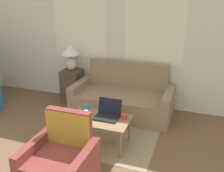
% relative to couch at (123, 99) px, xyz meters
% --- Properties ---
extents(wall_back, '(7.00, 0.06, 2.60)m').
position_rel_couch_xyz_m(wall_back, '(-0.22, 0.45, 1.04)').
color(wall_back, silver).
rests_on(wall_back, ground_plane).
extents(rug, '(1.62, 1.95, 0.01)m').
position_rel_couch_xyz_m(rug, '(-0.01, -0.63, -0.26)').
color(rug, '#9E8966').
rests_on(rug, ground_plane).
extents(couch, '(1.83, 0.89, 0.92)m').
position_rel_couch_xyz_m(couch, '(0.00, 0.00, 0.00)').
color(couch, '#937A5B').
rests_on(couch, ground_plane).
extents(armchair, '(0.77, 0.70, 0.86)m').
position_rel_couch_xyz_m(armchair, '(-0.12, -2.11, -0.00)').
color(armchair, brown).
rests_on(armchair, ground_plane).
extents(side_table, '(0.38, 0.38, 0.67)m').
position_rel_couch_xyz_m(side_table, '(-1.15, 0.16, 0.07)').
color(side_table, '#4C3D2D').
rests_on(side_table, ground_plane).
extents(table_lamp, '(0.37, 0.37, 0.53)m').
position_rel_couch_xyz_m(table_lamp, '(-1.15, 0.16, 0.75)').
color(table_lamp, beige).
rests_on(table_lamp, side_table).
extents(coffee_table, '(0.90, 0.55, 0.44)m').
position_rel_couch_xyz_m(coffee_table, '(-0.01, -1.18, 0.12)').
color(coffee_table, '#8E704C').
rests_on(coffee_table, ground_plane).
extents(laptop, '(0.36, 0.31, 0.25)m').
position_rel_couch_xyz_m(laptop, '(0.09, -1.10, 0.23)').
color(laptop, black).
rests_on(laptop, coffee_table).
extents(cup_navy, '(0.09, 0.09, 0.11)m').
position_rel_couch_xyz_m(cup_navy, '(-0.30, -1.02, 0.23)').
color(cup_navy, teal).
rests_on(cup_navy, coffee_table).
extents(cup_yellow, '(0.09, 0.09, 0.08)m').
position_rel_couch_xyz_m(cup_yellow, '(0.35, -1.08, 0.21)').
color(cup_yellow, '#B23D38').
rests_on(cup_yellow, coffee_table).
extents(cup_white, '(0.07, 0.07, 0.10)m').
position_rel_couch_xyz_m(cup_white, '(-0.21, -1.21, 0.23)').
color(cup_white, white).
rests_on(cup_white, coffee_table).
extents(tv_remote, '(0.09, 0.16, 0.02)m').
position_rel_couch_xyz_m(tv_remote, '(-0.28, -1.33, 0.18)').
color(tv_remote, black).
rests_on(tv_remote, coffee_table).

